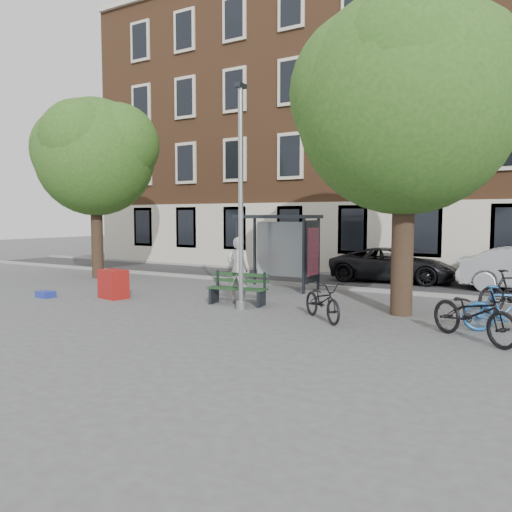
{
  "coord_description": "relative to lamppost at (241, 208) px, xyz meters",
  "views": [
    {
      "loc": [
        7.29,
        -11.52,
        2.57
      ],
      "look_at": [
        -0.18,
        1.12,
        1.4
      ],
      "focal_mm": 35.0,
      "sensor_mm": 36.0,
      "label": 1
    }
  ],
  "objects": [
    {
      "name": "ground",
      "position": [
        0.0,
        0.0,
        -2.78
      ],
      "size": [
        90.0,
        90.0,
        0.0
      ],
      "primitive_type": "plane",
      "color": "#4C4C4F",
      "rests_on": "ground"
    },
    {
      "name": "road",
      "position": [
        0.0,
        7.0,
        -2.78
      ],
      "size": [
        40.0,
        4.0,
        0.01
      ],
      "primitive_type": "cube",
      "color": "#28282B",
      "rests_on": "ground"
    },
    {
      "name": "curb_near",
      "position": [
        0.0,
        5.0,
        -2.72
      ],
      "size": [
        40.0,
        0.25,
        0.12
      ],
      "primitive_type": "cube",
      "color": "gray",
      "rests_on": "ground"
    },
    {
      "name": "curb_far",
      "position": [
        0.0,
        9.0,
        -2.72
      ],
      "size": [
        40.0,
        0.25,
        0.12
      ],
      "primitive_type": "cube",
      "color": "gray",
      "rests_on": "ground"
    },
    {
      "name": "building_row",
      "position": [
        0.0,
        13.0,
        4.22
      ],
      "size": [
        30.0,
        8.0,
        14.0
      ],
      "primitive_type": "cube",
      "color": "brown",
      "rests_on": "ground"
    },
    {
      "name": "lamppost",
      "position": [
        0.0,
        0.0,
        0.0
      ],
      "size": [
        0.28,
        0.35,
        6.11
      ],
      "color": "#9EA0A3",
      "rests_on": "ground"
    },
    {
      "name": "tree_right",
      "position": [
        4.01,
        1.38,
        2.83
      ],
      "size": [
        5.76,
        5.6,
        8.2
      ],
      "color": "black",
      "rests_on": "ground"
    },
    {
      "name": "tree_left",
      "position": [
        -8.99,
        2.88,
        2.43
      ],
      "size": [
        5.18,
        4.86,
        7.4
      ],
      "color": "black",
      "rests_on": "ground"
    },
    {
      "name": "bus_shelter",
      "position": [
        -0.61,
        4.11,
        -0.87
      ],
      "size": [
        2.85,
        1.45,
        2.62
      ],
      "color": "#1E2328",
      "rests_on": "ground"
    },
    {
      "name": "painter",
      "position": [
        -0.72,
        1.0,
        -1.8
      ],
      "size": [
        0.8,
        0.61,
        1.96
      ],
      "primitive_type": "imported",
      "rotation": [
        0.0,
        0.0,
        3.36
      ],
      "color": "silver",
      "rests_on": "ground"
    },
    {
      "name": "bench",
      "position": [
        -0.51,
        0.64,
        -2.37
      ],
      "size": [
        1.82,
        0.84,
        0.9
      ],
      "rotation": [
        0.0,
        0.0,
        0.16
      ],
      "color": "#1E2328",
      "rests_on": "ground"
    },
    {
      "name": "bike_a",
      "position": [
        2.5,
        -0.18,
        -2.3
      ],
      "size": [
        1.82,
        1.71,
        0.97
      ],
      "primitive_type": "imported",
      "rotation": [
        0.0,
        0.0,
        0.85
      ],
      "color": "black",
      "rests_on": "ground"
    },
    {
      "name": "bike_b",
      "position": [
        6.5,
        0.57,
        -2.26
      ],
      "size": [
        1.81,
        0.87,
        1.05
      ],
      "primitive_type": "imported",
      "rotation": [
        0.0,
        0.0,
        1.79
      ],
      "color": "#1B5398",
      "rests_on": "ground"
    },
    {
      "name": "bike_c",
      "position": [
        5.99,
        -0.5,
        -2.21
      ],
      "size": [
        2.23,
        1.92,
        1.16
      ],
      "primitive_type": "imported",
      "rotation": [
        0.0,
        0.0,
        0.94
      ],
      "color": "black",
      "rests_on": "ground"
    },
    {
      "name": "car_dark",
      "position": [
        1.98,
        8.04,
        -2.12
      ],
      "size": [
        4.99,
        2.66,
        1.34
      ],
      "primitive_type": "imported",
      "rotation": [
        0.0,
        0.0,
        1.66
      ],
      "color": "black",
      "rests_on": "ground"
    },
    {
      "name": "red_stand",
      "position": [
        -4.47,
        -0.43,
        -2.33
      ],
      "size": [
        1.01,
        0.79,
        0.9
      ],
      "primitive_type": "cube",
      "rotation": [
        0.0,
        0.0,
        -0.23
      ],
      "color": "maroon",
      "rests_on": "ground"
    },
    {
      "name": "blue_crate",
      "position": [
        -6.45,
        -1.42,
        -2.68
      ],
      "size": [
        0.58,
        0.44,
        0.2
      ],
      "primitive_type": "cube",
      "rotation": [
        0.0,
        0.0,
        -0.08
      ],
      "color": "navy",
      "rests_on": "ground"
    },
    {
      "name": "bucket_a",
      "position": [
        -4.7,
        -0.37,
        -2.6
      ],
      "size": [
        0.29,
        0.29,
        0.36
      ],
      "primitive_type": "cylinder",
      "rotation": [
        0.0,
        0.0,
        0.05
      ],
      "color": "silver",
      "rests_on": "ground"
    },
    {
      "name": "bucket_b",
      "position": [
        -4.27,
        -0.61,
        -2.6
      ],
      "size": [
        0.35,
        0.35,
        0.36
      ],
      "primitive_type": "cylinder",
      "rotation": [
        0.0,
        0.0,
        0.29
      ],
      "color": "silver",
      "rests_on": "ground"
    },
    {
      "name": "bucket_c",
      "position": [
        -5.36,
        0.73,
        -2.6
      ],
      "size": [
        0.31,
        0.31,
        0.36
      ],
      "primitive_type": "cylinder",
      "rotation": [
        0.0,
        0.0,
        -0.11
      ],
      "color": "silver",
      "rests_on": "ground"
    }
  ]
}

